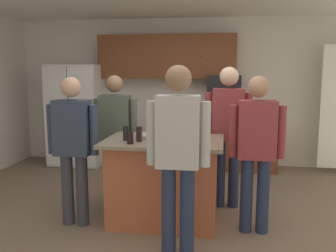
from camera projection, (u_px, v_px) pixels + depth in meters
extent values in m
plane|color=#7F6B56|center=(166.00, 224.00, 4.13)|extent=(7.04, 7.04, 0.00)
cube|color=silver|center=(190.00, 92.00, 6.67)|extent=(6.40, 0.10, 2.60)
cube|color=brown|center=(167.00, 57.00, 6.44)|extent=(2.40, 0.35, 0.75)
sphere|color=#4C3823|center=(200.00, 56.00, 6.16)|extent=(0.04, 0.04, 0.04)
cube|color=brown|center=(223.00, 143.00, 6.39)|extent=(1.80, 0.60, 0.90)
sphere|color=#4C3823|center=(250.00, 147.00, 6.02)|extent=(0.04, 0.04, 0.04)
cube|color=white|center=(77.00, 115.00, 6.64)|extent=(0.91, 0.70, 1.79)
cube|color=white|center=(56.00, 117.00, 6.31)|extent=(0.43, 0.04, 1.71)
cube|color=white|center=(82.00, 118.00, 6.24)|extent=(0.43, 0.04, 1.71)
cylinder|color=#B2B2B7|center=(68.00, 113.00, 6.24)|extent=(0.02, 0.02, 0.35)
cube|color=black|center=(224.00, 85.00, 6.26)|extent=(0.56, 0.40, 0.32)
cube|color=#AD5638|center=(164.00, 183.00, 4.14)|extent=(1.16, 0.75, 0.91)
cube|color=gray|center=(164.00, 141.00, 4.07)|extent=(1.30, 0.89, 0.04)
cylinder|color=#383842|center=(68.00, 189.00, 4.08)|extent=(0.13, 0.13, 0.79)
cylinder|color=#383842|center=(82.00, 190.00, 4.05)|extent=(0.13, 0.13, 0.79)
cube|color=#2D384C|center=(72.00, 128.00, 3.96)|extent=(0.38, 0.22, 0.60)
sphere|color=tan|center=(71.00, 87.00, 3.89)|extent=(0.21, 0.21, 0.21)
cylinder|color=#2D384C|center=(52.00, 129.00, 4.00)|extent=(0.09, 0.09, 0.54)
cylinder|color=#2D384C|center=(94.00, 130.00, 3.93)|extent=(0.09, 0.09, 0.54)
cylinder|color=#232D4C|center=(246.00, 195.00, 3.88)|extent=(0.13, 0.13, 0.80)
cylinder|color=#232D4C|center=(263.00, 196.00, 3.86)|extent=(0.13, 0.13, 0.80)
cube|color=maroon|center=(257.00, 130.00, 3.76)|extent=(0.38, 0.22, 0.60)
sphere|color=tan|center=(259.00, 87.00, 3.70)|extent=(0.22, 0.22, 0.22)
cylinder|color=maroon|center=(233.00, 131.00, 3.80)|extent=(0.09, 0.09, 0.54)
cylinder|color=maroon|center=(281.00, 132.00, 3.73)|extent=(0.09, 0.09, 0.54)
cylinder|color=#232D4C|center=(220.00, 173.00, 4.61)|extent=(0.13, 0.13, 0.85)
cylinder|color=#232D4C|center=(234.00, 174.00, 4.58)|extent=(0.13, 0.13, 0.85)
cube|color=maroon|center=(228.00, 115.00, 4.48)|extent=(0.38, 0.22, 0.64)
sphere|color=beige|center=(229.00, 76.00, 4.41)|extent=(0.23, 0.23, 0.23)
cylinder|color=maroon|center=(208.00, 116.00, 4.52)|extent=(0.09, 0.09, 0.57)
cylinder|color=maroon|center=(248.00, 117.00, 4.45)|extent=(0.09, 0.09, 0.57)
cylinder|color=#232D4C|center=(169.00, 212.00, 3.37)|extent=(0.13, 0.13, 0.85)
cylinder|color=#232D4C|center=(187.00, 213.00, 3.34)|extent=(0.13, 0.13, 0.85)
cube|color=#B7B7B2|center=(178.00, 132.00, 3.24)|extent=(0.38, 0.22, 0.64)
sphere|color=#8C664C|center=(178.00, 78.00, 3.17)|extent=(0.23, 0.23, 0.23)
cylinder|color=#B7B7B2|center=(151.00, 133.00, 3.28)|extent=(0.09, 0.09, 0.57)
cylinder|color=#B7B7B2|center=(206.00, 134.00, 3.21)|extent=(0.09, 0.09, 0.57)
cylinder|color=#4C5166|center=(110.00, 171.00, 4.81)|extent=(0.13, 0.13, 0.80)
cylinder|color=#4C5166|center=(123.00, 171.00, 4.79)|extent=(0.13, 0.13, 0.80)
cube|color=#4C5647|center=(115.00, 118.00, 4.69)|extent=(0.38, 0.22, 0.60)
sphere|color=#8C664C|center=(114.00, 84.00, 4.63)|extent=(0.22, 0.22, 0.22)
cylinder|color=#4C5647|center=(97.00, 119.00, 4.73)|extent=(0.09, 0.09, 0.54)
cylinder|color=#4C5647|center=(134.00, 120.00, 4.66)|extent=(0.09, 0.09, 0.54)
cylinder|color=black|center=(203.00, 133.00, 4.12)|extent=(0.07, 0.07, 0.13)
cylinder|color=black|center=(139.00, 134.00, 3.94)|extent=(0.06, 0.06, 0.16)
cylinder|color=black|center=(126.00, 133.00, 3.99)|extent=(0.06, 0.06, 0.16)
cylinder|color=black|center=(130.00, 138.00, 3.82)|extent=(0.07, 0.07, 0.12)
cube|color=#B7B7BC|center=(157.00, 137.00, 4.15)|extent=(0.44, 0.30, 0.02)
cube|color=#A8A8AD|center=(157.00, 135.00, 4.15)|extent=(0.44, 0.30, 0.02)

